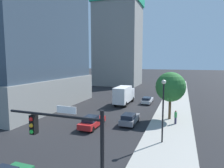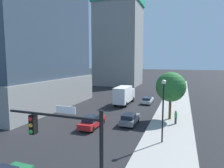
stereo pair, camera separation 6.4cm
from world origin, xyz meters
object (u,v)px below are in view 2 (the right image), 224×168
object	(u,v)px
street_lamp	(163,102)
construction_building	(119,37)
street_tree	(171,87)
pedestrian_green_shirt	(176,117)
traffic_light_pole	(68,142)
car_silver	(148,100)
car_red	(92,122)
box_truck	(124,94)
car_gray	(130,119)

from	to	relation	value
street_lamp	construction_building	bearing A→B (deg)	113.00
street_tree	pedestrian_green_shirt	xyz separation A→B (m)	(0.88, -2.08, -3.66)
traffic_light_pole	street_tree	bearing A→B (deg)	79.41
pedestrian_green_shirt	car_silver	bearing A→B (deg)	115.40
street_lamp	pedestrian_green_shirt	xyz separation A→B (m)	(1.06, 6.61, -3.19)
street_tree	pedestrian_green_shirt	world-z (taller)	street_tree
construction_building	street_tree	xyz separation A→B (m)	(19.90, -37.77, -11.84)
construction_building	street_lamp	distance (m)	51.94
traffic_light_pole	car_red	xyz separation A→B (m)	(-5.17, 13.47, -3.48)
pedestrian_green_shirt	street_tree	bearing A→B (deg)	112.89
street_lamp	box_truck	xyz separation A→B (m)	(-8.76, 16.25, -2.33)
traffic_light_pole	pedestrian_green_shirt	size ratio (longest dim) A/B	3.35
box_truck	traffic_light_pole	bearing A→B (deg)	-79.43
construction_building	car_silver	distance (m)	35.38
construction_building	car_red	world-z (taller)	construction_building
construction_building	car_red	xyz separation A→B (m)	(10.95, -44.46, -15.80)
car_red	box_truck	world-z (taller)	box_truck
car_silver	pedestrian_green_shirt	distance (m)	13.34
street_lamp	street_tree	distance (m)	8.70
street_lamp	car_silver	xyz separation A→B (m)	(-4.66, 18.66, -3.60)
street_lamp	street_tree	xyz separation A→B (m)	(0.18, 8.69, 0.46)
construction_building	street_tree	distance (m)	44.30
construction_building	car_red	distance (m)	48.44
traffic_light_pole	street_tree	xyz separation A→B (m)	(3.77, 20.17, 0.49)
traffic_light_pole	pedestrian_green_shirt	world-z (taller)	traffic_light_pole
pedestrian_green_shirt	car_red	bearing A→B (deg)	-154.85
street_lamp	car_silver	size ratio (longest dim) A/B	1.37
car_gray	box_truck	size ratio (longest dim) A/B	0.57
car_silver	pedestrian_green_shirt	bearing A→B (deg)	-64.60
street_tree	car_red	bearing A→B (deg)	-143.20
traffic_light_pole	street_tree	distance (m)	20.52
construction_building	street_lamp	xyz separation A→B (m)	(19.71, -46.45, -12.30)
street_tree	car_silver	size ratio (longest dim) A/B	1.43
car_red	street_lamp	bearing A→B (deg)	-12.83
car_red	pedestrian_green_shirt	bearing A→B (deg)	25.15
street_lamp	car_gray	size ratio (longest dim) A/B	1.44
car_gray	traffic_light_pole	bearing A→B (deg)	-86.26
traffic_light_pole	car_red	distance (m)	14.85
construction_building	pedestrian_green_shirt	distance (m)	47.53
street_tree	car_gray	distance (m)	7.33
street_tree	car_red	xyz separation A→B (m)	(-8.94, -6.69, -3.97)
car_gray	pedestrian_green_shirt	distance (m)	5.98
car_gray	car_red	world-z (taller)	car_red
construction_building	street_tree	world-z (taller)	construction_building
traffic_light_pole	pedestrian_green_shirt	xyz separation A→B (m)	(4.65, 18.09, -3.17)
traffic_light_pole	car_red	world-z (taller)	traffic_light_pole
car_gray	car_silver	bearing A→B (deg)	90.00
car_silver	car_red	world-z (taller)	car_red
street_lamp	car_silver	world-z (taller)	street_lamp
car_gray	box_truck	xyz separation A→B (m)	(-4.10, 11.36, 1.19)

